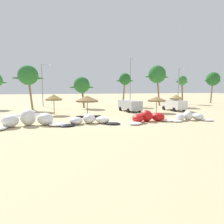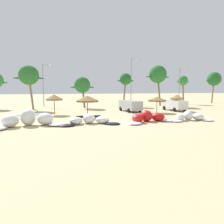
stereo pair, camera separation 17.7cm
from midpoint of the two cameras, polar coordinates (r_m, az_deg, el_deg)
The scene contains 20 objects.
ground_plane at distance 23.22m, azimuth 1.78°, elevation -2.99°, with size 260.00×260.00×0.00m, color #C6B284.
kite_far_left at distance 22.71m, azimuth -22.13°, elevation -1.98°, with size 7.66×3.95×1.74m.
kite_left at distance 22.53m, azimuth -6.12°, elevation -2.24°, with size 6.79×3.28×1.09m.
kite_left_of_center at distance 24.13m, azimuth 10.23°, elevation -1.50°, with size 6.52×3.51×1.33m.
kite_center at distance 26.49m, azimuth 20.91°, elevation -1.29°, with size 5.52×2.85×1.13m.
beach_umbrella_near_van at distance 31.27m, azimuth -15.69°, elevation 3.95°, with size 2.53×2.53×3.00m.
beach_umbrella_middle at distance 28.50m, azimuth -6.72°, elevation 3.69°, with size 3.17×3.17×2.88m.
beach_umbrella_near_palms at distance 33.45m, azimuth 12.62°, elevation 3.56°, with size 2.93×2.93×2.57m.
beach_umbrella_outermost at distance 37.61m, azimuth 17.70°, elevation 4.01°, with size 2.33×2.33×2.80m.
parked_van at distance 37.60m, azimuth 17.00°, elevation 2.06°, with size 2.41×4.99×1.84m.
parked_car_second at distance 34.70m, azimuth 5.15°, elevation 1.97°, with size 2.68×5.21×1.84m.
palm_left at distance 40.62m, azimuth -22.09°, elevation 9.41°, with size 5.39×3.59×8.08m.
palm_left_of_gap at distance 41.59m, azimuth -8.17°, elevation 7.42°, with size 4.81×3.20×6.19m.
palm_center_left at distance 45.30m, azimuth 3.91°, elevation 8.98°, with size 3.87×2.58×7.22m.
palm_center_right at distance 47.65m, azimuth 12.76°, elevation 10.17°, with size 5.93×3.95×9.03m.
palm_right_of_gap at distance 54.98m, azimuth 19.27°, elevation 8.15°, with size 3.70×2.47×7.13m.
palm_right at distance 61.52m, azimuth 26.66°, elevation 8.19°, with size 5.43×3.62×8.24m.
lamppost_west_center at distance 46.66m, azimuth -18.37°, elevation 7.73°, with size 2.02×0.24×9.03m.
lamppost_east_center at distance 49.02m, azimuth 5.57°, elevation 9.01°, with size 1.66×0.24×10.89m.
lamppost_east at distance 49.91m, azimuth 18.49°, elevation 7.25°, with size 1.48×0.24×8.52m.
Camera 2 is at (-6.99, -21.80, 3.84)m, focal length 32.76 mm.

